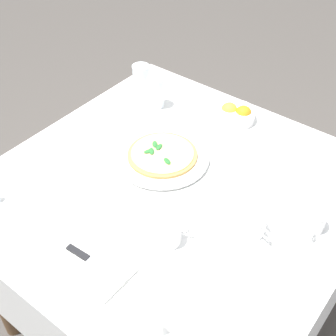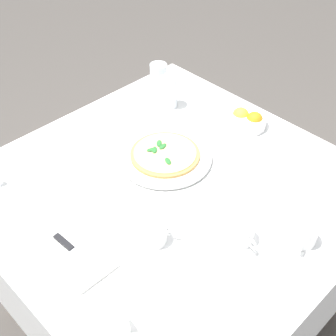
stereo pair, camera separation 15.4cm
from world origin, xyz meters
TOP-DOWN VIEW (x-y plane):
  - ground_plane at (0.00, 0.00)m, footprint 8.00×8.00m
  - dining_table at (0.00, 0.00)m, footprint 1.14×1.14m
  - pizza_plate at (-0.11, 0.08)m, footprint 0.32×0.32m
  - pizza at (-0.11, 0.08)m, footprint 0.24×0.24m
  - coffee_cup_near_left at (0.43, 0.11)m, footprint 0.13×0.13m
  - coffee_cup_left_edge at (0.30, -0.02)m, footprint 0.13×0.13m
  - coffee_cup_near_right at (0.13, -0.20)m, footprint 0.13×0.13m
  - water_glass_right_edge at (-0.47, 0.39)m, footprint 0.07×0.07m
  - water_glass_center_back at (-0.34, 0.32)m, footprint 0.07×0.07m
  - napkin_folded at (0.02, -0.39)m, footprint 0.22×0.13m
  - dinner_knife at (0.02, -0.39)m, footprint 0.20×0.03m
  - citrus_bowl at (-0.04, 0.44)m, footprint 0.15×0.15m
  - menu_card at (0.25, -0.42)m, footprint 0.09×0.02m

SIDE VIEW (x-z plane):
  - ground_plane at x=0.00m, z-range 0.00..0.00m
  - dining_table at x=0.00m, z-range 0.25..1.01m
  - napkin_folded at x=0.02m, z-range 0.76..0.78m
  - pizza_plate at x=-0.11m, z-range 0.76..0.78m
  - dinner_knife at x=0.02m, z-range 0.78..0.79m
  - pizza at x=-0.11m, z-range 0.77..0.79m
  - citrus_bowl at x=-0.04m, z-range 0.75..0.82m
  - menu_card at x=0.25m, z-range 0.76..0.82m
  - coffee_cup_left_edge at x=0.30m, z-range 0.76..0.82m
  - coffee_cup_near_right at x=0.13m, z-range 0.76..0.82m
  - coffee_cup_near_left at x=0.43m, z-range 0.76..0.83m
  - water_glass_right_edge at x=-0.47m, z-range 0.75..0.86m
  - water_glass_center_back at x=-0.34m, z-range 0.75..0.88m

